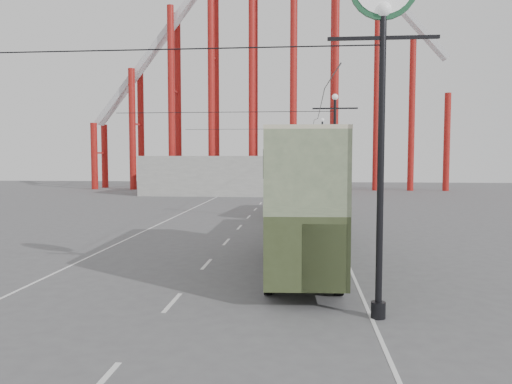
# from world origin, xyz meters

# --- Properties ---
(ground) EXTENTS (160.00, 160.00, 0.00)m
(ground) POSITION_xyz_m (0.00, 0.00, 0.00)
(ground) COLOR #515053
(ground) RESTS_ON ground
(road_markings) EXTENTS (12.52, 120.00, 0.01)m
(road_markings) POSITION_xyz_m (-0.86, 19.70, 0.01)
(road_markings) COLOR silver
(road_markings) RESTS_ON ground
(lamp_post_near) EXTENTS (3.20, 0.44, 10.80)m
(lamp_post_near) POSITION_xyz_m (5.60, -3.00, 7.86)
(lamp_post_near) COLOR black
(lamp_post_near) RESTS_ON ground
(lamp_post_mid) EXTENTS (3.20, 0.44, 9.32)m
(lamp_post_mid) POSITION_xyz_m (5.60, 18.00, 4.68)
(lamp_post_mid) COLOR black
(lamp_post_mid) RESTS_ON ground
(lamp_post_far) EXTENTS (3.20, 0.44, 9.32)m
(lamp_post_far) POSITION_xyz_m (5.60, 40.00, 4.68)
(lamp_post_far) COLOR black
(lamp_post_far) RESTS_ON ground
(lamp_post_distant) EXTENTS (3.20, 0.44, 9.32)m
(lamp_post_distant) POSITION_xyz_m (5.60, 62.00, 4.68)
(lamp_post_distant) COLOR black
(lamp_post_distant) RESTS_ON ground
(roller_coaster) EXTENTS (52.95, 5.00, 55.48)m
(roller_coaster) POSITION_xyz_m (-2.49, 56.89, 22.92)
(roller_coaster) COLOR maroon
(roller_coaster) RESTS_ON ground
(fairground_shed) EXTENTS (22.00, 10.00, 5.00)m
(fairground_shed) POSITION_xyz_m (-6.00, 47.00, 2.50)
(fairground_shed) COLOR gray
(fairground_shed) RESTS_ON ground
(double_decker_bus) EXTENTS (3.30, 11.02, 5.85)m
(double_decker_bus) POSITION_xyz_m (3.18, 2.86, 3.28)
(double_decker_bus) COLOR #353F21
(double_decker_bus) RESTS_ON ground
(single_decker_green) EXTENTS (2.66, 11.10, 3.13)m
(single_decker_green) POSITION_xyz_m (3.69, 11.45, 1.77)
(single_decker_green) COLOR #647455
(single_decker_green) RESTS_ON ground
(single_decker_cream) EXTENTS (3.51, 10.09, 3.07)m
(single_decker_cream) POSITION_xyz_m (3.04, 23.91, 1.73)
(single_decker_cream) COLOR beige
(single_decker_cream) RESTS_ON ground
(pedestrian) EXTENTS (0.81, 0.66, 1.93)m
(pedestrian) POSITION_xyz_m (1.92, 10.73, 0.97)
(pedestrian) COLOR black
(pedestrian) RESTS_ON ground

